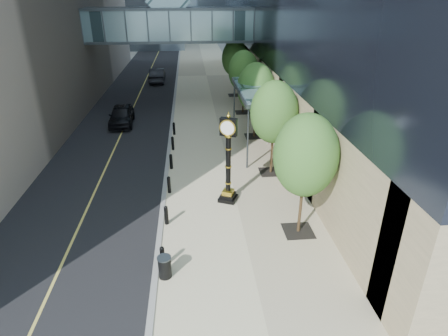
{
  "coord_description": "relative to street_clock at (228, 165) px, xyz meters",
  "views": [
    {
      "loc": [
        -1.3,
        -11.53,
        10.47
      ],
      "look_at": [
        0.26,
        5.52,
        2.36
      ],
      "focal_mm": 30.0,
      "sensor_mm": 36.0,
      "label": 1
    }
  ],
  "objects": [
    {
      "name": "ground",
      "position": [
        -0.55,
        -6.25,
        -2.18
      ],
      "size": [
        320.0,
        320.0,
        0.0
      ],
      "primitive_type": "plane",
      "color": "gray",
      "rests_on": "ground"
    },
    {
      "name": "road",
      "position": [
        -7.55,
        33.75,
        -2.17
      ],
      "size": [
        8.0,
        180.0,
        0.02
      ],
      "primitive_type": "cube",
      "color": "black",
      "rests_on": "ground"
    },
    {
      "name": "sidewalk",
      "position": [
        0.45,
        33.75,
        -2.15
      ],
      "size": [
        8.0,
        180.0,
        0.06
      ],
      "primitive_type": "cube",
      "color": "beige",
      "rests_on": "ground"
    },
    {
      "name": "curb",
      "position": [
        -3.55,
        33.75,
        -2.15
      ],
      "size": [
        0.25,
        180.0,
        0.07
      ],
      "primitive_type": "cube",
      "color": "gray",
      "rests_on": "ground"
    },
    {
      "name": "skywalk",
      "position": [
        -3.55,
        21.75,
        5.53
      ],
      "size": [
        17.0,
        4.2,
        5.8
      ],
      "color": "slate",
      "rests_on": "ground"
    },
    {
      "name": "entrance_canopy",
      "position": [
        2.93,
        7.75,
        2.01
      ],
      "size": [
        3.0,
        8.0,
        4.38
      ],
      "color": "#383F44",
      "rests_on": "ground"
    },
    {
      "name": "bollard_row",
      "position": [
        -3.25,
        2.75,
        -1.67
      ],
      "size": [
        0.2,
        16.2,
        0.9
      ],
      "color": "black",
      "rests_on": "sidewalk"
    },
    {
      "name": "street_trees",
      "position": [
        3.05,
        9.73,
        1.79
      ],
      "size": [
        2.86,
        28.85,
        5.88
      ],
      "color": "black",
      "rests_on": "sidewalk"
    },
    {
      "name": "street_clock",
      "position": [
        0.0,
        0.0,
        0.0
      ],
      "size": [
        1.21,
        1.21,
        4.89
      ],
      "rotation": [
        0.0,
        0.0,
        -0.41
      ],
      "color": "black",
      "rests_on": "sidewalk"
    },
    {
      "name": "trash_bin",
      "position": [
        -3.13,
        -5.85,
        -1.67
      ],
      "size": [
        0.59,
        0.59,
        0.9
      ],
      "primitive_type": "cylinder",
      "rotation": [
        0.0,
        0.0,
        -0.14
      ],
      "color": "black",
      "rests_on": "sidewalk"
    },
    {
      "name": "pedestrian",
      "position": [
        3.95,
        8.16,
        -1.32
      ],
      "size": [
        0.65,
        0.5,
        1.59
      ],
      "primitive_type": "imported",
      "rotation": [
        0.0,
        0.0,
        3.37
      ],
      "color": "#A59E97",
      "rests_on": "sidewalk"
    },
    {
      "name": "car_near",
      "position": [
        -7.81,
        13.84,
        -1.35
      ],
      "size": [
        2.15,
        4.85,
        1.62
      ],
      "primitive_type": "imported",
      "rotation": [
        0.0,
        0.0,
        0.05
      ],
      "color": "black",
      "rests_on": "road"
    },
    {
      "name": "car_far",
      "position": [
        -5.92,
        30.57,
        -1.31
      ],
      "size": [
        1.83,
        5.16,
        1.7
      ],
      "primitive_type": "imported",
      "rotation": [
        0.0,
        0.0,
        3.15
      ],
      "color": "black",
      "rests_on": "road"
    }
  ]
}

